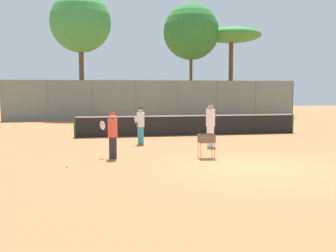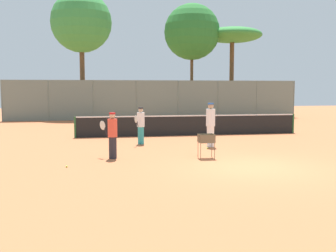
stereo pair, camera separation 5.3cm
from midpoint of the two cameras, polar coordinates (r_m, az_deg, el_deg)
name	(u,v)px [view 1 (the left image)]	position (r m, az deg, el deg)	size (l,w,h in m)	color
ground_plane	(254,167)	(12.68, 12.24, -5.90)	(80.00, 80.00, 0.00)	#B7663D
tennis_net	(189,125)	(20.76, 3.04, 0.17)	(11.91, 0.10, 1.07)	#26592D
back_fence	(157,100)	(31.60, -1.69, 3.82)	(23.74, 0.08, 3.12)	slate
tree_0	(231,36)	(37.32, 9.14, 12.73)	(5.42, 5.42, 8.01)	brown
tree_1	(191,32)	(35.94, 3.34, 13.45)	(4.95, 4.95, 9.96)	brown
tree_2	(80,22)	(34.92, -12.63, 14.45)	(5.10, 5.10, 10.59)	brown
player_white_outfit	(210,124)	(16.73, 6.08, 0.28)	(0.39, 0.95, 1.86)	white
player_red_cap	(141,125)	(17.47, -4.09, 0.14)	(0.54, 0.80, 1.64)	teal
player_yellow_shirt	(112,135)	(13.98, -8.17, -1.26)	(0.65, 0.73, 1.63)	#26262D
ball_cart	(206,140)	(14.02, 5.46, -2.08)	(0.56, 0.41, 0.86)	brown
tennis_ball_0	(207,148)	(16.18, 5.64, -3.23)	(0.07, 0.07, 0.07)	#D1E54C
tennis_ball_1	(67,167)	(12.77, -14.58, -5.72)	(0.07, 0.07, 0.07)	#D1E54C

